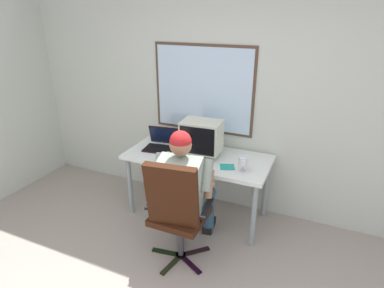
# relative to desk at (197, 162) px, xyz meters

# --- Properties ---
(wall_rear) EXTENTS (5.43, 0.08, 2.89)m
(wall_rear) POSITION_rel_desk_xyz_m (0.28, 0.41, 0.78)
(wall_rear) COLOR beige
(wall_rear) RESTS_ON ground
(desk) EXTENTS (1.56, 0.70, 0.74)m
(desk) POSITION_rel_desk_xyz_m (0.00, 0.00, 0.00)
(desk) COLOR gray
(desk) RESTS_ON ground
(office_chair) EXTENTS (0.59, 0.58, 1.09)m
(office_chair) POSITION_rel_desk_xyz_m (0.15, -0.82, -0.05)
(office_chair) COLOR black
(office_chair) RESTS_ON ground
(person_seated) EXTENTS (0.57, 0.80, 1.28)m
(person_seated) POSITION_rel_desk_xyz_m (0.12, -0.57, 0.01)
(person_seated) COLOR #2C4E66
(person_seated) RESTS_ON ground
(crt_monitor) EXTENTS (0.42, 0.32, 0.39)m
(crt_monitor) POSITION_rel_desk_xyz_m (0.04, 0.01, 0.30)
(crt_monitor) COLOR beige
(crt_monitor) RESTS_ON desk
(laptop) EXTENTS (0.40, 0.34, 0.23)m
(laptop) POSITION_rel_desk_xyz_m (-0.45, 0.04, 0.14)
(laptop) COLOR black
(laptop) RESTS_ON desk
(wine_glass) EXTENTS (0.09, 0.09, 0.15)m
(wine_glass) POSITION_rel_desk_xyz_m (0.54, -0.16, 0.18)
(wine_glass) COLOR silver
(wine_glass) RESTS_ON desk
(cd_case) EXTENTS (0.18, 0.17, 0.01)m
(cd_case) POSITION_rel_desk_xyz_m (0.38, -0.14, 0.08)
(cd_case) COLOR teal
(cd_case) RESTS_ON desk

